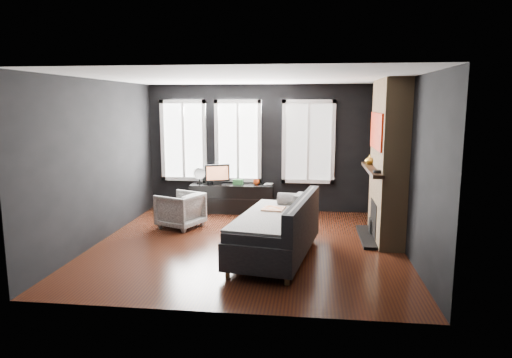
# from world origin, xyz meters

# --- Properties ---
(floor) EXTENTS (5.00, 5.00, 0.00)m
(floor) POSITION_xyz_m (0.00, 0.00, 0.00)
(floor) COLOR black
(floor) RESTS_ON ground
(ceiling) EXTENTS (5.00, 5.00, 0.00)m
(ceiling) POSITION_xyz_m (0.00, 0.00, 2.70)
(ceiling) COLOR white
(ceiling) RESTS_ON ground
(wall_back) EXTENTS (5.00, 0.02, 2.70)m
(wall_back) POSITION_xyz_m (0.00, 2.50, 1.35)
(wall_back) COLOR black
(wall_back) RESTS_ON ground
(wall_left) EXTENTS (0.02, 5.00, 2.70)m
(wall_left) POSITION_xyz_m (-2.50, 0.00, 1.35)
(wall_left) COLOR black
(wall_left) RESTS_ON ground
(wall_right) EXTENTS (0.02, 5.00, 2.70)m
(wall_right) POSITION_xyz_m (2.50, 0.00, 1.35)
(wall_right) COLOR black
(wall_right) RESTS_ON ground
(windows) EXTENTS (4.00, 0.16, 1.76)m
(windows) POSITION_xyz_m (-0.45, 2.46, 2.38)
(windows) COLOR white
(windows) RESTS_ON wall_back
(fireplace) EXTENTS (0.70, 1.62, 2.70)m
(fireplace) POSITION_xyz_m (2.30, 0.60, 1.35)
(fireplace) COLOR #93724C
(fireplace) RESTS_ON floor
(sofa) EXTENTS (1.44, 2.35, 0.95)m
(sofa) POSITION_xyz_m (0.49, -0.57, 0.47)
(sofa) COLOR #262629
(sofa) RESTS_ON floor
(stripe_pillow) EXTENTS (0.16, 0.40, 0.39)m
(stripe_pillow) POSITION_xyz_m (0.83, -0.02, 0.68)
(stripe_pillow) COLOR gray
(stripe_pillow) RESTS_ON sofa
(armchair) EXTENTS (0.88, 0.91, 0.73)m
(armchair) POSITION_xyz_m (-1.40, 0.90, 0.36)
(armchair) COLOR white
(armchair) RESTS_ON floor
(media_console) EXTENTS (1.76, 0.59, 0.60)m
(media_console) POSITION_xyz_m (-0.65, 2.24, 0.30)
(media_console) COLOR black
(media_console) RESTS_ON floor
(monitor) EXTENTS (0.54, 0.30, 0.48)m
(monitor) POSITION_xyz_m (-0.96, 2.20, 0.84)
(monitor) COLOR black
(monitor) RESTS_ON media_console
(desk_fan) EXTENTS (0.27, 0.27, 0.36)m
(desk_fan) POSITION_xyz_m (-1.36, 2.24, 0.78)
(desk_fan) COLOR gray
(desk_fan) RESTS_ON media_console
(mug) EXTENTS (0.16, 0.14, 0.14)m
(mug) POSITION_xyz_m (-0.12, 2.22, 0.67)
(mug) COLOR #C84012
(mug) RESTS_ON media_console
(book) EXTENTS (0.17, 0.04, 0.23)m
(book) POSITION_xyz_m (0.05, 2.30, 0.72)
(book) COLOR tan
(book) RESTS_ON media_console
(storage_box) EXTENTS (0.21, 0.14, 0.11)m
(storage_box) POSITION_xyz_m (-0.51, 2.20, 0.66)
(storage_box) COLOR #306C36
(storage_box) RESTS_ON media_console
(mantel_vase) EXTENTS (0.18, 0.18, 0.16)m
(mantel_vase) POSITION_xyz_m (2.05, 1.05, 1.31)
(mantel_vase) COLOR orange
(mantel_vase) RESTS_ON fireplace
(mantel_clock) EXTENTS (0.15, 0.15, 0.04)m
(mantel_clock) POSITION_xyz_m (2.05, 0.05, 1.25)
(mantel_clock) COLOR black
(mantel_clock) RESTS_ON fireplace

